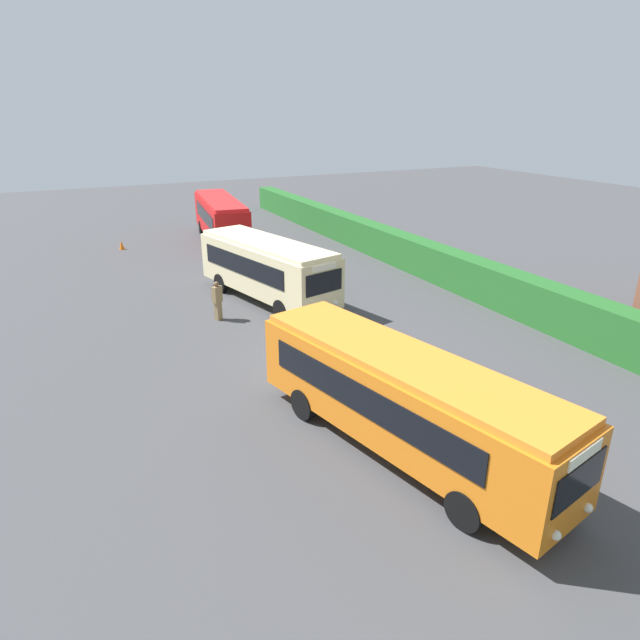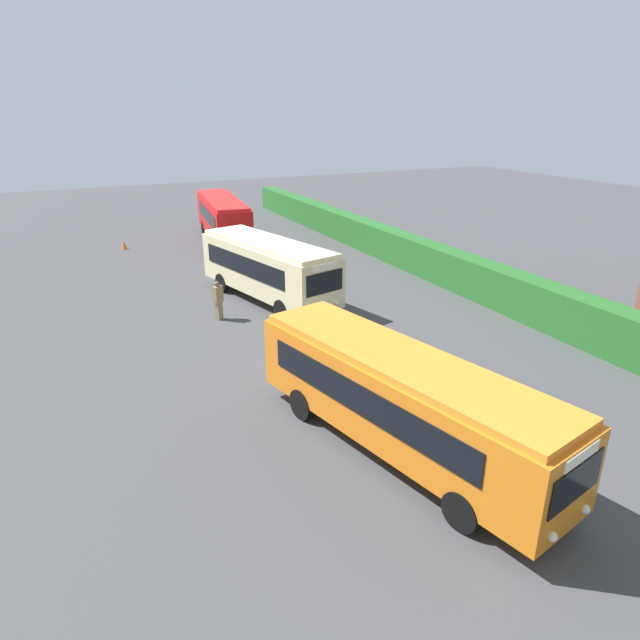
% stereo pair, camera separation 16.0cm
% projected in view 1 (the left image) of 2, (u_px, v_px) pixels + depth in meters
% --- Properties ---
extents(ground_plane, '(112.28, 112.28, 0.00)m').
position_uv_depth(ground_plane, '(332.00, 365.00, 20.87)').
color(ground_plane, '#424244').
extents(bus_red, '(10.18, 3.50, 3.11)m').
position_uv_depth(bus_red, '(221.00, 217.00, 39.28)').
color(bus_red, red).
rests_on(bus_red, ground_plane).
extents(bus_cream, '(9.06, 4.48, 3.06)m').
position_uv_depth(bus_cream, '(267.00, 267.00, 27.17)').
color(bus_cream, beige).
rests_on(bus_cream, ground_plane).
extents(bus_orange, '(10.28, 4.52, 2.96)m').
position_uv_depth(bus_orange, '(403.00, 397.00, 15.07)').
color(bus_orange, orange).
rests_on(bus_orange, ground_plane).
extents(person_left, '(0.45, 0.49, 1.70)m').
position_uv_depth(person_left, '(269.00, 263.00, 31.17)').
color(person_left, olive).
rests_on(person_left, ground_plane).
extents(person_center, '(0.44, 0.51, 1.84)m').
position_uv_depth(person_center, '(217.00, 300.00, 24.95)').
color(person_center, olive).
rests_on(person_center, ground_plane).
extents(hedge_row, '(68.14, 1.25, 1.94)m').
position_uv_depth(hedge_row, '(535.00, 301.00, 24.74)').
color(hedge_row, '#246226').
rests_on(hedge_row, ground_plane).
extents(traffic_cone, '(0.36, 0.36, 0.60)m').
position_uv_depth(traffic_cone, '(122.00, 245.00, 37.61)').
color(traffic_cone, orange).
rests_on(traffic_cone, ground_plane).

